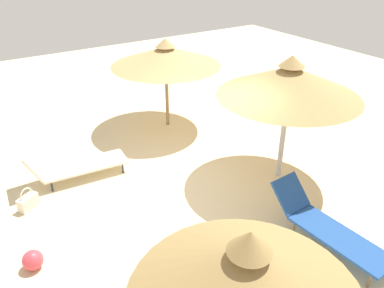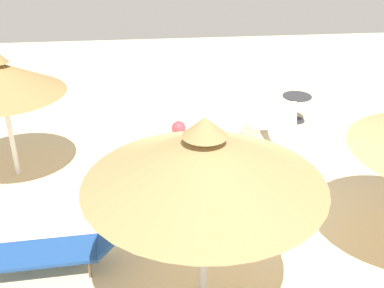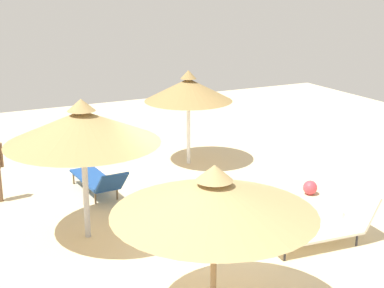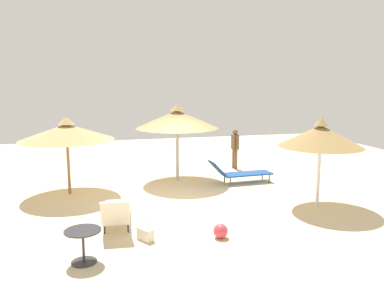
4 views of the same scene
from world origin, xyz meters
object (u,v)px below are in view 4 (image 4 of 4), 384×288
lounge_chair_near_left (117,212)px  person_standing_front (235,146)px  parasol_umbrella_back (177,119)px  lounge_chair_far_left (239,172)px  parasol_umbrella_edge (321,136)px  handbag (145,234)px  side_table_round (83,240)px  parasol_umbrella_center (67,132)px  beach_ball (221,231)px

lounge_chair_near_left → person_standing_front: (4.89, 5.09, 0.55)m
parasol_umbrella_back → lounge_chair_far_left: size_ratio=1.28×
parasol_umbrella_edge → lounge_chair_near_left: size_ratio=1.14×
parasol_umbrella_edge → handbag: bearing=-166.8°
lounge_chair_near_left → parasol_umbrella_back: bearing=59.0°
person_standing_front → side_table_round: 8.89m
parasol_umbrella_center → handbag: size_ratio=6.15×
parasol_umbrella_back → handbag: 5.53m
side_table_round → parasol_umbrella_back: bearing=61.8°
lounge_chair_near_left → handbag: (0.55, -1.04, -0.18)m
lounge_chair_near_left → side_table_round: bearing=-111.9°
parasol_umbrella_edge → handbag: size_ratio=5.39×
lounge_chair_far_left → person_standing_front: size_ratio=1.40×
parasol_umbrella_center → lounge_chair_near_left: bearing=-67.6°
lounge_chair_near_left → side_table_round: (-0.72, -1.79, 0.11)m
parasol_umbrella_center → beach_ball: (3.44, -4.39, -1.76)m
parasol_umbrella_center → lounge_chair_far_left: bearing=-1.1°
person_standing_front → beach_ball: size_ratio=4.87×
parasol_umbrella_back → person_standing_front: 3.15m
parasol_umbrella_back → person_standing_front: parasol_umbrella_back is taller
side_table_round → parasol_umbrella_edge: bearing=17.2°
parasol_umbrella_back → beach_ball: parasol_umbrella_back is taller
parasol_umbrella_back → person_standing_front: bearing=26.2°
person_standing_front → side_table_round: bearing=-129.2°
parasol_umbrella_edge → lounge_chair_near_left: (-5.46, -0.12, -1.63)m
parasol_umbrella_back → side_table_round: (-3.01, -5.60, -1.70)m
lounge_chair_near_left → side_table_round: size_ratio=3.12×
side_table_round → beach_ball: (2.89, 0.47, -0.29)m
person_standing_front → beach_ball: 7.00m
parasol_umbrella_center → beach_ball: 5.84m
parasol_umbrella_edge → lounge_chair_near_left: bearing=-178.8°
parasol_umbrella_back → parasol_umbrella_center: size_ratio=1.00×
parasol_umbrella_back → beach_ball: (-0.12, -5.13, -1.99)m
parasol_umbrella_center → lounge_chair_far_left: parasol_umbrella_center is taller
lounge_chair_far_left → person_standing_front: person_standing_front is taller
side_table_round → beach_ball: 2.95m
handbag → person_standing_front: bearing=54.7°
parasol_umbrella_back → lounge_chair_near_left: 4.80m
handbag → side_table_round: side_table_round is taller
parasol_umbrella_edge → parasol_umbrella_center: bearing=156.3°
parasol_umbrella_back → handbag: parasol_umbrella_back is taller
parasol_umbrella_center → person_standing_front: size_ratio=1.79×
side_table_round → beach_ball: size_ratio=2.14×
beach_ball → parasol_umbrella_center: bearing=128.1°
handbag → side_table_round: size_ratio=0.66×
parasol_umbrella_center → parasol_umbrella_edge: parasol_umbrella_edge is taller
lounge_chair_far_left → parasol_umbrella_edge: bearing=-67.0°
lounge_chair_far_left → handbag: size_ratio=4.82×
parasol_umbrella_back → side_table_round: 6.58m
lounge_chair_near_left → side_table_round: lounge_chair_near_left is taller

